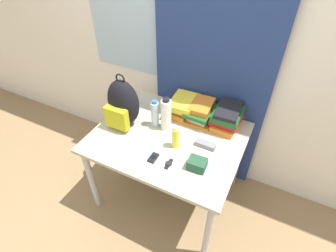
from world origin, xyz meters
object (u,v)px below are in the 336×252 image
(sunglasses_case, at_px, (206,145))
(wristwatch, at_px, (169,164))
(cell_phone, at_px, (153,158))
(camera_pouch, at_px, (197,164))
(book_stack_left, at_px, (183,106))
(book_stack_center, at_px, (201,112))
(sunscreen_bottle, at_px, (176,138))
(book_stack_right, at_px, (227,117))
(water_bottle, at_px, (155,114))
(backpack, at_px, (123,104))
(sports_bottle, at_px, (166,114))

(sunglasses_case, xyz_separation_m, wristwatch, (-0.16, -0.27, -0.01))
(cell_phone, relative_size, wristwatch, 0.89)
(cell_phone, xyz_separation_m, camera_pouch, (0.30, 0.06, 0.03))
(book_stack_left, bearing_deg, book_stack_center, 0.87)
(book_stack_center, bearing_deg, sunscreen_bottle, -97.53)
(book_stack_right, xyz_separation_m, sunglasses_case, (-0.06, -0.28, -0.07))
(water_bottle, distance_m, wristwatch, 0.44)
(water_bottle, height_order, wristwatch, water_bottle)
(backpack, distance_m, water_bottle, 0.26)
(water_bottle, height_order, sports_bottle, sports_bottle)
(sunglasses_case, bearing_deg, sunscreen_bottle, -153.91)
(book_stack_left, xyz_separation_m, sunglasses_case, (0.31, -0.28, -0.06))
(sports_bottle, bearing_deg, cell_phone, -78.35)
(sunscreen_bottle, xyz_separation_m, cell_phone, (-0.08, -0.18, -0.08))
(backpack, xyz_separation_m, sunscreen_bottle, (0.48, -0.06, -0.10))
(cell_phone, distance_m, sunglasses_case, 0.40)
(book_stack_left, height_order, sunscreen_bottle, sunscreen_bottle)
(book_stack_left, bearing_deg, book_stack_right, 1.13)
(water_bottle, bearing_deg, book_stack_right, 24.64)
(backpack, xyz_separation_m, cell_phone, (0.39, -0.24, -0.18))
(water_bottle, distance_m, cell_phone, 0.38)
(book_stack_center, height_order, sunscreen_bottle, sunscreen_bottle)
(wristwatch, bearing_deg, backpack, 155.20)
(book_stack_right, bearing_deg, book_stack_left, -178.87)
(backpack, distance_m, book_stack_left, 0.50)
(backpack, height_order, sunglasses_case, backpack)
(sunscreen_bottle, relative_size, wristwatch, 1.84)
(backpack, xyz_separation_m, wristwatch, (0.51, -0.24, -0.18))
(camera_pouch, bearing_deg, sunglasses_case, 95.04)
(backpack, bearing_deg, sunscreen_bottle, -7.04)
(water_bottle, xyz_separation_m, wristwatch, (0.28, -0.32, -0.11))
(book_stack_right, relative_size, sunscreen_bottle, 1.52)
(sunscreen_bottle, bearing_deg, book_stack_right, 55.41)
(sunscreen_bottle, height_order, camera_pouch, sunscreen_bottle)
(book_stack_left, bearing_deg, camera_pouch, -56.60)
(cell_phone, bearing_deg, book_stack_right, 58.23)
(water_bottle, height_order, cell_phone, water_bottle)
(book_stack_left, xyz_separation_m, sports_bottle, (-0.05, -0.22, 0.05))
(sunscreen_bottle, height_order, wristwatch, sunscreen_bottle)
(sports_bottle, bearing_deg, book_stack_right, 28.60)
(book_stack_center, xyz_separation_m, sports_bottle, (-0.20, -0.22, 0.06))
(book_stack_left, bearing_deg, wristwatch, -75.48)
(sunscreen_bottle, bearing_deg, camera_pouch, -28.91)
(wristwatch, bearing_deg, sports_bottle, 119.53)
(book_stack_center, xyz_separation_m, sunglasses_case, (0.15, -0.28, -0.06))
(book_stack_left, distance_m, cell_phone, 0.56)
(book_stack_right, height_order, cell_phone, book_stack_right)
(wristwatch, bearing_deg, book_stack_right, 67.80)
(camera_pouch, bearing_deg, sports_bottle, 143.52)
(book_stack_left, xyz_separation_m, book_stack_center, (0.16, 0.00, -0.00))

